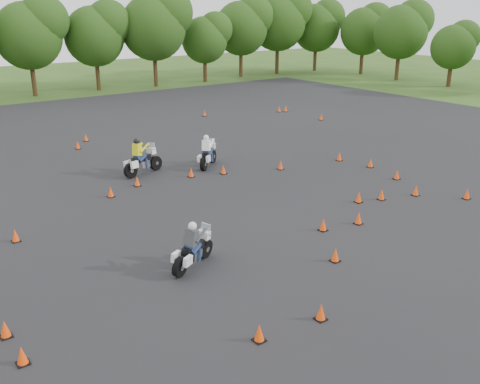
% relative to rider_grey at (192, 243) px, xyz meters
% --- Properties ---
extents(ground, '(140.00, 140.00, 0.00)m').
position_rel_rider_grey_xyz_m(ground, '(3.60, -1.72, -0.84)').
color(ground, '#2D5119').
rests_on(ground, ground).
extents(asphalt_pad, '(62.00, 62.00, 0.00)m').
position_rel_rider_grey_xyz_m(asphalt_pad, '(3.60, 4.28, -0.83)').
color(asphalt_pad, black).
rests_on(asphalt_pad, ground).
extents(treeline, '(86.87, 32.20, 10.68)m').
position_rel_rider_grey_xyz_m(treeline, '(5.42, 33.45, 3.69)').
color(treeline, '#214012').
rests_on(treeline, ground).
extents(traffic_cones, '(35.88, 33.00, 0.45)m').
position_rel_rider_grey_xyz_m(traffic_cones, '(3.69, 3.70, -0.61)').
color(traffic_cones, '#F8450A').
rests_on(traffic_cones, asphalt_pad).
extents(rider_grey, '(2.23, 1.54, 1.67)m').
position_rel_rider_grey_xyz_m(rider_grey, '(0.00, 0.00, 0.00)').
color(rider_grey, '#37393E').
rests_on(rider_grey, ground).
extents(rider_yellow, '(2.53, 1.40, 1.87)m').
position_rel_rider_grey_xyz_m(rider_yellow, '(3.36, 10.16, 0.10)').
color(rider_yellow, '#CDC712').
rests_on(rider_yellow, ground).
extents(rider_white, '(2.18, 1.96, 1.74)m').
position_rel_rider_grey_xyz_m(rider_white, '(6.72, 9.37, 0.03)').
color(rider_white, white).
rests_on(rider_white, ground).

